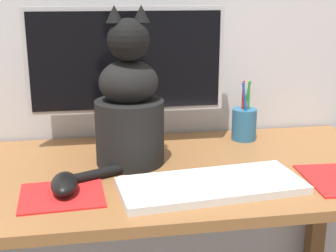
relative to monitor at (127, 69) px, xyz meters
name	(u,v)px	position (x,y,z in m)	size (l,w,h in m)	color
desk	(160,209)	(0.06, -0.20, -0.33)	(1.24, 0.58, 0.71)	brown
monitor	(127,69)	(0.00, 0.00, 0.00)	(0.55, 0.17, 0.39)	#B2B2B7
keyboard	(211,185)	(0.16, -0.34, -0.21)	(0.43, 0.21, 0.02)	silver
mousepad_left	(62,195)	(-0.17, -0.32, -0.22)	(0.19, 0.17, 0.00)	red
computer_mouse_left	(64,184)	(-0.17, -0.31, -0.20)	(0.06, 0.11, 0.04)	black
cat	(129,107)	(-0.01, -0.14, -0.07)	(0.24, 0.23, 0.40)	black
pen_cup	(244,123)	(0.35, 0.00, -0.17)	(0.07, 0.07, 0.18)	#286089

